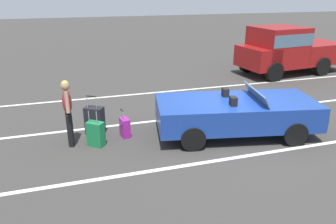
{
  "coord_description": "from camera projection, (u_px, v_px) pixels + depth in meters",
  "views": [
    {
      "loc": [
        -4.04,
        -7.14,
        3.65
      ],
      "look_at": [
        -1.8,
        0.19,
        0.75
      ],
      "focal_mm": 35.0,
      "sensor_mm": 36.0,
      "label": 1
    }
  ],
  "objects": [
    {
      "name": "ground_plane",
      "position": [
        234.0,
        133.0,
        8.78
      ],
      "size": [
        80.0,
        80.0,
        0.0
      ],
      "primitive_type": "plane",
      "color": "#383533"
    },
    {
      "name": "lot_line_near",
      "position": [
        259.0,
        154.0,
        7.69
      ],
      "size": [
        18.0,
        0.12,
        0.01
      ],
      "primitive_type": "cube",
      "color": "silver",
      "rests_on": "ground_plane"
    },
    {
      "name": "lot_line_mid",
      "position": [
        211.0,
        114.0,
        10.1
      ],
      "size": [
        18.0,
        0.12,
        0.01
      ],
      "primitive_type": "cube",
      "color": "silver",
      "rests_on": "ground_plane"
    },
    {
      "name": "lot_line_far",
      "position": [
        182.0,
        90.0,
        12.52
      ],
      "size": [
        18.0,
        0.12,
        0.01
      ],
      "primitive_type": "cube",
      "color": "silver",
      "rests_on": "ground_plane"
    },
    {
      "name": "convertible_car",
      "position": [
        243.0,
        113.0,
        8.59
      ],
      "size": [
        4.39,
        2.51,
        1.24
      ],
      "rotation": [
        0.0,
        0.0,
        -0.19
      ],
      "color": "navy",
      "rests_on": "ground_plane"
    },
    {
      "name": "suitcase_large_black",
      "position": [
        95.0,
        120.0,
        8.67
      ],
      "size": [
        0.56,
        0.49,
        1.08
      ],
      "rotation": [
        0.0,
        0.0,
        1.02
      ],
      "color": "black",
      "rests_on": "ground_plane"
    },
    {
      "name": "suitcase_medium_bright",
      "position": [
        96.0,
        134.0,
        8.01
      ],
      "size": [
        0.46,
        0.44,
        0.96
      ],
      "rotation": [
        0.0,
        0.0,
        0.89
      ],
      "color": "#19723F",
      "rests_on": "ground_plane"
    },
    {
      "name": "suitcase_small_carryon",
      "position": [
        125.0,
        127.0,
        8.52
      ],
      "size": [
        0.25,
        0.37,
        0.76
      ],
      "rotation": [
        0.0,
        0.0,
        0.16
      ],
      "color": "#991E8C",
      "rests_on": "ground_plane"
    },
    {
      "name": "traveler_person",
      "position": [
        68.0,
        110.0,
        7.84
      ],
      "size": [
        0.23,
        0.6,
        1.65
      ],
      "rotation": [
        0.0,
        0.0,
        0.03
      ],
      "color": "black",
      "rests_on": "ground_plane"
    },
    {
      "name": "parked_pickup_truck_near",
      "position": [
        285.0,
        49.0,
        14.59
      ],
      "size": [
        5.18,
        2.5,
        2.1
      ],
      "rotation": [
        0.0,
        0.0,
        3.25
      ],
      "color": "maroon",
      "rests_on": "ground_plane"
    }
  ]
}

